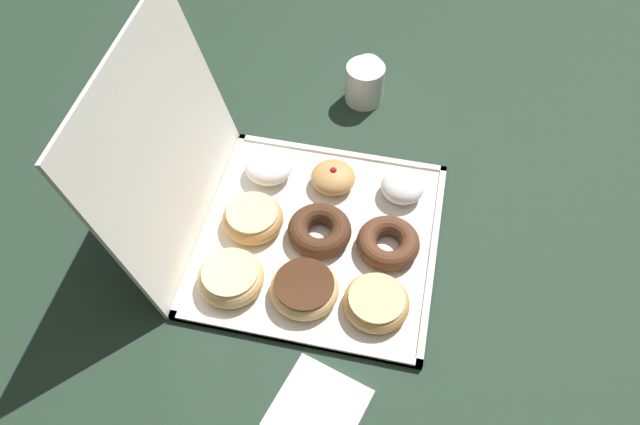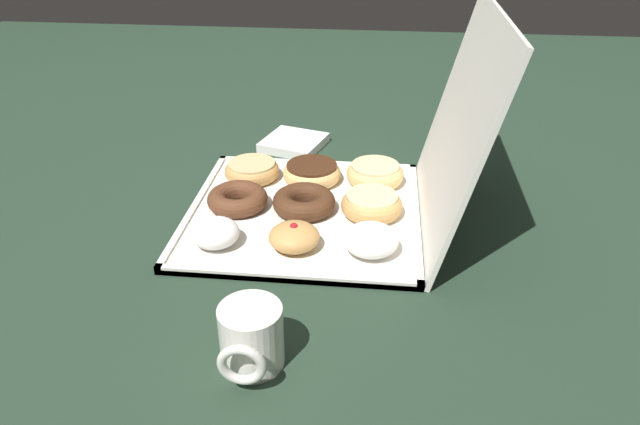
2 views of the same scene
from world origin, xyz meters
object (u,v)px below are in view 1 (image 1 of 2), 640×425
at_px(coffee_mug, 365,82).
at_px(donut_box, 319,238).
at_px(powdered_filled_donut_8, 269,166).
at_px(chocolate_cake_ring_donut_4, 321,229).
at_px(chocolate_cake_ring_donut_1, 388,242).
at_px(powdered_filled_donut_2, 402,186).
at_px(glazed_ring_donut_7, 253,218).
at_px(chocolate_frosted_donut_3, 307,289).
at_px(glazed_ring_donut_0, 376,302).
at_px(napkin_stack, 318,410).
at_px(glazed_ring_donut_6, 231,277).
at_px(jelly_filled_donut_5, 333,177).

bearing_deg(coffee_mug, donut_box, 177.52).
relative_size(donut_box, powdered_filled_donut_8, 4.62).
xyz_separation_m(donut_box, chocolate_cake_ring_donut_4, (0.00, -0.00, 0.02)).
bearing_deg(donut_box, chocolate_cake_ring_donut_4, -37.07).
height_order(chocolate_cake_ring_donut_1, powdered_filled_donut_2, powdered_filled_donut_2).
height_order(powdered_filled_donut_8, coffee_mug, coffee_mug).
relative_size(chocolate_cake_ring_donut_4, glazed_ring_donut_7, 1.03).
relative_size(chocolate_cake_ring_donut_1, powdered_filled_donut_2, 1.38).
relative_size(donut_box, coffee_mug, 4.15).
height_order(powdered_filled_donut_2, chocolate_frosted_donut_3, powdered_filled_donut_2).
bearing_deg(powdered_filled_donut_2, glazed_ring_donut_7, 116.61).
relative_size(powdered_filled_donut_8, coffee_mug, 0.90).
xyz_separation_m(glazed_ring_donut_0, coffee_mug, (0.51, 0.11, 0.02)).
bearing_deg(napkin_stack, powdered_filled_donut_2, -8.80).
height_order(glazed_ring_donut_0, powdered_filled_donut_2, powdered_filled_donut_2).
relative_size(donut_box, glazed_ring_donut_0, 3.80).
height_order(chocolate_frosted_donut_3, glazed_ring_donut_6, glazed_ring_donut_6).
height_order(chocolate_cake_ring_donut_1, napkin_stack, chocolate_cake_ring_donut_1).
bearing_deg(donut_box, jelly_filled_donut_5, -0.09).
relative_size(powdered_filled_donut_2, glazed_ring_donut_6, 0.71).
distance_m(chocolate_frosted_donut_3, chocolate_cake_ring_donut_4, 0.13).
xyz_separation_m(donut_box, glazed_ring_donut_0, (-0.12, -0.12, 0.02)).
distance_m(powdered_filled_donut_8, napkin_stack, 0.48).
relative_size(chocolate_cake_ring_donut_1, napkin_stack, 0.88).
relative_size(jelly_filled_donut_5, glazed_ring_donut_7, 0.76).
relative_size(glazed_ring_donut_7, napkin_stack, 0.87).
bearing_deg(coffee_mug, glazed_ring_donut_6, 164.39).
bearing_deg(jelly_filled_donut_5, napkin_stack, -171.62).
bearing_deg(jelly_filled_donut_5, chocolate_frosted_donut_3, -178.91).
xyz_separation_m(chocolate_cake_ring_donut_1, coffee_mug, (0.39, 0.11, 0.02)).
xyz_separation_m(chocolate_frosted_donut_3, glazed_ring_donut_7, (0.12, 0.13, 0.00)).
relative_size(powdered_filled_donut_2, chocolate_frosted_donut_3, 0.70).
height_order(powdered_filled_donut_2, napkin_stack, powdered_filled_donut_2).
bearing_deg(powdered_filled_donut_8, chocolate_frosted_donut_3, -151.85).
bearing_deg(jelly_filled_donut_5, chocolate_cake_ring_donut_1, -134.91).
height_order(chocolate_cake_ring_donut_4, glazed_ring_donut_6, glazed_ring_donut_6).
bearing_deg(glazed_ring_donut_6, coffee_mug, -15.61).
bearing_deg(glazed_ring_donut_6, powdered_filled_donut_2, -45.36).
bearing_deg(powdered_filled_donut_8, chocolate_cake_ring_donut_4, -133.18).
relative_size(powdered_filled_donut_2, coffee_mug, 0.80).
xyz_separation_m(chocolate_frosted_donut_3, coffee_mug, (0.51, -0.01, 0.02)).
bearing_deg(powdered_filled_donut_2, jelly_filled_donut_5, 91.70).
relative_size(glazed_ring_donut_0, chocolate_cake_ring_donut_4, 0.96).
height_order(chocolate_cake_ring_donut_1, chocolate_frosted_donut_3, chocolate_frosted_donut_3).
bearing_deg(powdered_filled_donut_8, glazed_ring_donut_6, 179.94).
distance_m(glazed_ring_donut_7, coffee_mug, 0.41).
height_order(glazed_ring_donut_6, glazed_ring_donut_7, same).
xyz_separation_m(donut_box, coffee_mug, (0.39, -0.02, 0.04)).
distance_m(donut_box, chocolate_cake_ring_donut_1, 0.13).
bearing_deg(glazed_ring_donut_7, chocolate_cake_ring_donut_1, -89.79).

